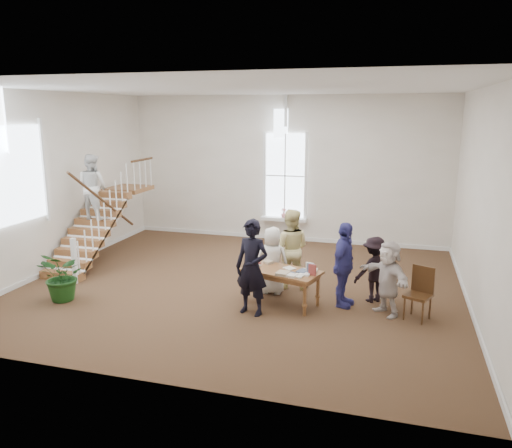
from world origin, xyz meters
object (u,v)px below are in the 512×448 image
(police_officer, at_px, (252,267))
(woman_cluster_c, at_px, (388,278))
(woman_cluster_a, at_px, (344,265))
(library_table, at_px, (282,274))
(person_yellow, at_px, (290,249))
(floor_plant, at_px, (63,276))
(side_chair, at_px, (420,290))
(woman_cluster_b, at_px, (374,269))
(elderly_woman, at_px, (272,260))

(police_officer, relative_size, woman_cluster_c, 1.27)
(police_officer, relative_size, woman_cluster_a, 1.08)
(woman_cluster_a, height_order, woman_cluster_c, woman_cluster_a)
(library_table, relative_size, person_yellow, 0.96)
(woman_cluster_c, height_order, floor_plant, woman_cluster_c)
(woman_cluster_c, bearing_deg, woman_cluster_a, -142.24)
(side_chair, bearing_deg, floor_plant, -146.88)
(person_yellow, distance_m, woman_cluster_b, 1.97)
(elderly_woman, height_order, woman_cluster_b, elderly_woman)
(person_yellow, xyz_separation_m, side_chair, (2.84, -1.07, -0.33))
(woman_cluster_a, xyz_separation_m, side_chair, (1.52, -0.23, -0.31))
(library_table, distance_m, floor_plant, 4.68)
(woman_cluster_a, distance_m, floor_plant, 5.98)
(police_officer, bearing_deg, side_chair, 25.43)
(woman_cluster_a, bearing_deg, woman_cluster_b, -41.34)
(person_yellow, distance_m, woman_cluster_c, 2.45)
(police_officer, bearing_deg, woman_cluster_b, 44.06)
(elderly_woman, height_order, person_yellow, person_yellow)
(side_chair, bearing_deg, elderly_woman, -165.85)
(woman_cluster_b, distance_m, woman_cluster_c, 0.72)
(person_yellow, distance_m, woman_cluster_a, 1.56)
(person_yellow, height_order, woman_cluster_b, person_yellow)
(library_table, xyz_separation_m, woman_cluster_b, (1.86, 0.72, 0.04))
(woman_cluster_b, bearing_deg, library_table, -16.53)
(library_table, relative_size, police_officer, 0.92)
(elderly_woman, relative_size, person_yellow, 0.82)
(woman_cluster_b, relative_size, woman_cluster_c, 0.93)
(police_officer, relative_size, elderly_woman, 1.28)
(floor_plant, bearing_deg, library_table, 13.40)
(library_table, bearing_deg, woman_cluster_c, 17.93)
(police_officer, distance_m, woman_cluster_a, 1.95)
(woman_cluster_a, distance_m, woman_cluster_b, 0.77)
(elderly_woman, xyz_separation_m, woman_cluster_c, (2.52, -0.54, 0.00))
(woman_cluster_a, relative_size, woman_cluster_c, 1.18)
(library_table, height_order, woman_cluster_c, woman_cluster_c)
(woman_cluster_c, bearing_deg, elderly_woman, -141.74)
(library_table, xyz_separation_m, woman_cluster_c, (2.16, 0.07, 0.09))
(library_table, relative_size, side_chair, 1.69)
(person_yellow, height_order, side_chair, person_yellow)
(woman_cluster_b, bearing_deg, side_chair, 105.78)
(person_yellow, xyz_separation_m, woman_cluster_c, (2.22, -1.04, -0.16))
(woman_cluster_c, relative_size, side_chair, 1.45)
(library_table, xyz_separation_m, floor_plant, (-4.55, -1.08, -0.13))
(floor_plant, xyz_separation_m, side_chair, (7.33, 1.12, 0.04))
(woman_cluster_b, bearing_deg, woman_cluster_a, -0.87)
(police_officer, distance_m, floor_plant, 4.14)
(elderly_woman, relative_size, woman_cluster_b, 1.07)
(person_yellow, bearing_deg, library_table, 88.08)
(person_yellow, relative_size, woman_cluster_a, 1.03)
(library_table, xyz_separation_m, side_chair, (2.78, 0.04, -0.09))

